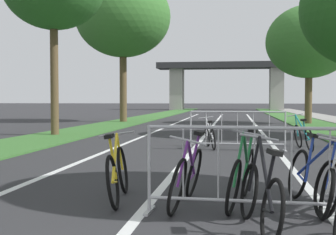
{
  "coord_description": "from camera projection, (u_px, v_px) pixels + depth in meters",
  "views": [
    {
      "loc": [
        1.09,
        -1.51,
        1.36
      ],
      "look_at": [
        -0.89,
        11.81,
        0.81
      ],
      "focal_mm": 47.71,
      "sensor_mm": 36.0,
      "label": 1
    }
  ],
  "objects": [
    {
      "name": "grass_verge_left",
      "position": [
        139.0,
        119.0,
        30.07
      ],
      "size": [
        2.49,
        68.23,
        0.05
      ],
      "primitive_type": "cube",
      "color": "#386B2D",
      "rests_on": "ground"
    },
    {
      "name": "grass_verge_right",
      "position": [
        300.0,
        120.0,
        28.51
      ],
      "size": [
        2.49,
        68.23,
        0.05
      ],
      "primitive_type": "cube",
      "color": "#386B2D",
      "rests_on": "ground"
    },
    {
      "name": "lane_stripe_center",
      "position": [
        211.0,
        128.0,
        21.21
      ],
      "size": [
        0.14,
        39.47,
        0.01
      ],
      "primitive_type": "cube",
      "color": "silver",
      "rests_on": "ground"
    },
    {
      "name": "lane_stripe_right_lane",
      "position": [
        258.0,
        128.0,
        20.88
      ],
      "size": [
        0.14,
        39.47,
        0.01
      ],
      "primitive_type": "cube",
      "color": "silver",
      "rests_on": "ground"
    },
    {
      "name": "lane_stripe_left_lane",
      "position": [
        165.0,
        127.0,
        21.54
      ],
      "size": [
        0.14,
        39.47,
        0.01
      ],
      "primitive_type": "cube",
      "color": "silver",
      "rests_on": "ground"
    },
    {
      "name": "overpass_bridge",
      "position": [
        226.0,
        77.0,
        57.26
      ],
      "size": [
        17.63,
        3.62,
        6.09
      ],
      "color": "#2D2D30",
      "rests_on": "ground"
    },
    {
      "name": "tree_left_pine_far",
      "position": [
        123.0,
        17.0,
        26.15
      ],
      "size": [
        5.59,
        5.59,
        8.59
      ],
      "color": "brown",
      "rests_on": "ground"
    },
    {
      "name": "tree_right_maple_mid",
      "position": [
        309.0,
        42.0,
        24.2
      ],
      "size": [
        4.66,
        4.66,
        6.48
      ],
      "color": "brown",
      "rests_on": "ground"
    },
    {
      "name": "crowd_barrier_nearest",
      "position": [
        254.0,
        172.0,
        5.12
      ],
      "size": [
        2.55,
        0.52,
        1.05
      ],
      "rotation": [
        0.0,
        0.0,
        -0.03
      ],
      "color": "#ADADB2",
      "rests_on": "ground"
    },
    {
      "name": "crowd_barrier_second",
      "position": [
        237.0,
        131.0,
        11.81
      ],
      "size": [
        2.55,
        0.49,
        1.05
      ],
      "rotation": [
        0.0,
        0.0,
        0.02
      ],
      "color": "#ADADB2",
      "rests_on": "ground"
    },
    {
      "name": "bicycle_green_0",
      "position": [
        242.0,
        176.0,
        5.68
      ],
      "size": [
        0.49,
        1.76,
        1.03
      ],
      "rotation": [
        0.0,
        0.0,
        2.96
      ],
      "color": "black",
      "rests_on": "ground"
    },
    {
      "name": "bicycle_teal_1",
      "position": [
        303.0,
        136.0,
        11.9
      ],
      "size": [
        0.56,
        1.73,
        0.97
      ],
      "rotation": [
        0.0,
        0.0,
        0.13
      ],
      "color": "black",
      "rests_on": "ground"
    },
    {
      "name": "bicycle_silver_3",
      "position": [
        210.0,
        136.0,
        12.35
      ],
      "size": [
        0.57,
        1.54,
        0.87
      ],
      "rotation": [
        0.0,
        0.0,
        0.22
      ],
      "color": "black",
      "rests_on": "ground"
    },
    {
      "name": "bicycle_black_4",
      "position": [
        260.0,
        196.0,
        4.54
      ],
      "size": [
        0.46,
        1.6,
        0.98
      ],
      "rotation": [
        0.0,
        0.0,
        0.19
      ],
      "color": "black",
      "rests_on": "ground"
    },
    {
      "name": "bicycle_purple_5",
      "position": [
        187.0,
        177.0,
        5.61
      ],
      "size": [
        0.46,
        1.67,
        0.95
      ],
      "rotation": [
        0.0,
        0.0,
        3.03
      ],
      "color": "black",
      "rests_on": "ground"
    },
    {
      "name": "bicycle_blue_6",
      "position": [
        312.0,
        178.0,
        5.55
      ],
      "size": [
        0.66,
        1.73,
        0.97
      ],
      "rotation": [
        0.0,
        0.0,
        3.31
      ],
      "color": "black",
      "rests_on": "ground"
    },
    {
      "name": "bicycle_white_7",
      "position": [
        335.0,
        201.0,
        4.45
      ],
      "size": [
        0.5,
        1.66,
        0.95
      ],
      "rotation": [
        0.0,
        0.0,
        -0.06
      ],
      "color": "black",
      "rests_on": "ground"
    },
    {
      "name": "bicycle_yellow_8",
      "position": [
        118.0,
        173.0,
        5.93
      ],
      "size": [
        0.56,
        1.68,
        0.92
      ],
      "rotation": [
        0.0,
        0.0,
        0.13
      ],
      "color": "black",
      "rests_on": "ground"
    }
  ]
}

